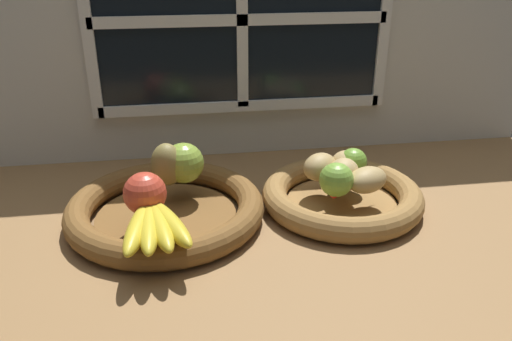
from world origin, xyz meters
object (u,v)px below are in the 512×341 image
banana_bunch_front (154,224)px  potato_small (367,180)px  fruit_bowl_left (166,209)px  potato_large (344,172)px  fruit_bowl_right (342,196)px  pear_brown (167,164)px  chili_pepper (356,184)px  apple_green_back (184,163)px  potato_oblong (320,167)px  lime_far (353,162)px  potato_back (347,163)px  apple_red_front (145,193)px  lime_near (336,180)px

banana_bunch_front → potato_small: potato_small is taller
fruit_bowl_left → potato_large: potato_large is taller
fruit_bowl_right → pear_brown: (-32.34, 4.97, 6.58)cm
banana_bunch_front → chili_pepper: bearing=15.1°
apple_green_back → potato_oblong: 25.74cm
pear_brown → lime_far: pear_brown is taller
banana_bunch_front → potato_back: potato_back is taller
apple_green_back → banana_bunch_front: (-5.10, -18.07, -2.19)cm
fruit_bowl_left → lime_far: 36.72cm
chili_pepper → apple_red_front: bearing=158.6°
potato_large → pear_brown: bearing=171.3°
apple_red_front → pear_brown: (3.56, 10.36, 0.47)cm
fruit_bowl_left → potato_oblong: bearing=5.7°
fruit_bowl_right → potato_back: (2.08, 4.58, 4.85)cm
potato_back → chili_pepper: bearing=-93.0°
potato_back → potato_oblong: potato_oblong is taller
fruit_bowl_right → chili_pepper: bearing=-55.6°
potato_small → lime_near: size_ratio=1.34×
potato_oblong → lime_far: 6.98cm
apple_red_front → potato_small: apple_red_front is taller
lime_near → chili_pepper: size_ratio=0.52×
lime_near → lime_far: (5.83, 8.08, -0.39)cm
lime_near → potato_small: bearing=6.7°
banana_bunch_front → fruit_bowl_right: bearing=19.6°
apple_green_back → lime_near: bearing=-20.3°
banana_bunch_front → potato_large: bearing=19.6°
banana_bunch_front → lime_near: size_ratio=2.88×
chili_pepper → fruit_bowl_left: bearing=150.1°
potato_back → potato_large: potato_large is taller
fruit_bowl_left → banana_bunch_front: bearing=-96.5°
banana_bunch_front → potato_small: size_ratio=2.15×
chili_pepper → pear_brown: bearing=141.8°
apple_green_back → banana_bunch_front: size_ratio=0.43×
fruit_bowl_right → fruit_bowl_left: bearing=180.0°
apple_green_back → potato_large: size_ratio=1.25×
fruit_bowl_right → apple_green_back: size_ratio=3.97×
fruit_bowl_left → banana_bunch_front: 13.00cm
pear_brown → potato_large: size_ratio=1.33×
banana_bunch_front → lime_far: lime_far is taller
potato_large → fruit_bowl_left: bearing=180.0°
potato_large → lime_far: bearing=52.1°
lime_far → chili_pepper: size_ratio=0.46×
potato_back → potato_small: size_ratio=0.74×
banana_bunch_front → chili_pepper: (36.11, 9.74, -0.55)cm
fruit_bowl_right → chili_pepper: 4.69cm
apple_red_front → banana_bunch_front: (1.51, -6.85, -1.98)cm
banana_bunch_front → potato_large: potato_large is taller
apple_red_front → potato_oblong: apple_red_front is taller
potato_small → lime_far: lime_far is taller
apple_green_back → chili_pepper: (31.01, -8.33, -2.74)cm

